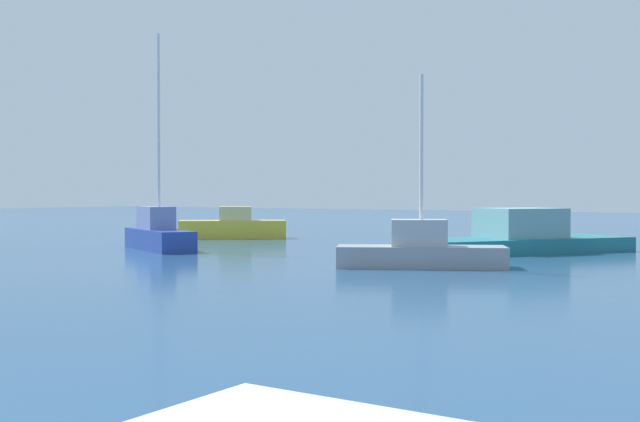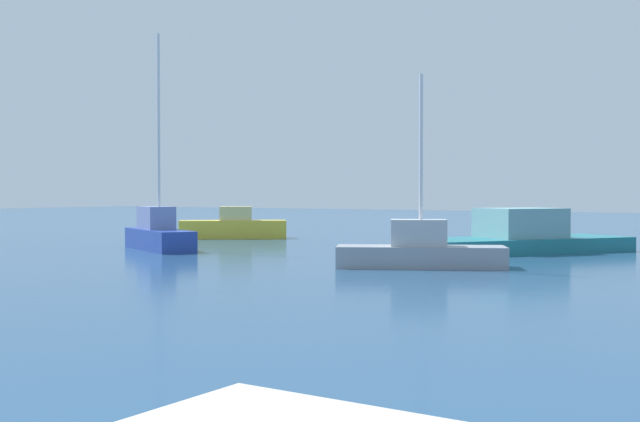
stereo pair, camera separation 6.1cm
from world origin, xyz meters
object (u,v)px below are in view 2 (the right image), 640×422
object	(u,v)px
sailboat_blue_mid_harbor	(158,233)
sailboat_grey_distant_north	(420,250)
motorboat_teal_behind_lamppost	(521,237)
motorboat_yellow_near_pier	(233,227)

from	to	relation	value
sailboat_blue_mid_harbor	sailboat_grey_distant_north	bearing A→B (deg)	-95.18
sailboat_blue_mid_harbor	motorboat_teal_behind_lamppost	world-z (taller)	sailboat_blue_mid_harbor
motorboat_yellow_near_pier	sailboat_grey_distant_north	distance (m)	17.55
motorboat_teal_behind_lamppost	motorboat_yellow_near_pier	size ratio (longest dim) A/B	1.78
motorboat_yellow_near_pier	sailboat_blue_mid_harbor	bearing A→B (deg)	-162.01
sailboat_blue_mid_harbor	motorboat_teal_behind_lamppost	xyz separation A→B (m)	(6.74, -12.97, -0.10)
sailboat_grey_distant_north	motorboat_teal_behind_lamppost	bearing A→B (deg)	-3.42
motorboat_teal_behind_lamppost	motorboat_yellow_near_pier	distance (m)	15.57
sailboat_blue_mid_harbor	sailboat_grey_distant_north	distance (m)	12.55
motorboat_teal_behind_lamppost	sailboat_grey_distant_north	distance (m)	7.89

